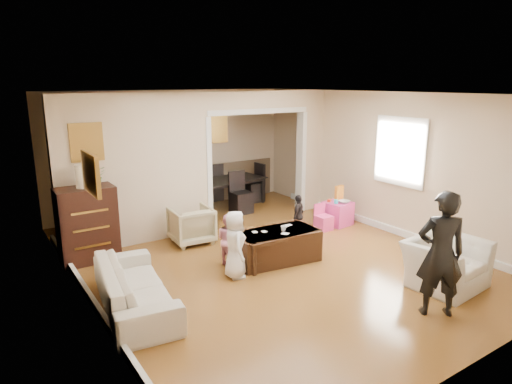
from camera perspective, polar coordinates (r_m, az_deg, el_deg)
floor at (r=7.32m, az=0.88°, el=-8.32°), size 7.00×7.00×0.00m
partition_left at (r=7.92m, az=-14.89°, el=2.75°), size 2.75×0.18×2.60m
partition_right at (r=9.83m, az=6.87°, el=5.24°), size 0.55×0.18×2.60m
partition_header at (r=8.89m, az=0.17°, el=11.72°), size 2.22×0.18×0.35m
window_pane at (r=8.46m, az=17.99°, el=4.96°), size 0.03×0.95×1.10m
framed_art_partition at (r=7.51m, az=-20.87°, el=5.98°), size 0.45×0.03×0.55m
framed_art_sofa_wall at (r=5.19m, az=-20.41°, el=2.23°), size 0.03×0.55×0.40m
framed_art_alcove at (r=10.34m, az=-4.96°, el=7.96°), size 0.45×0.03×0.55m
sofa at (r=5.89m, az=-15.29°, el=-11.60°), size 1.02×2.03×0.57m
armchair_back at (r=7.93m, az=-8.28°, el=-4.20°), size 0.74×0.76×0.64m
armchair_front at (r=6.77m, az=23.10°, el=-8.43°), size 1.08×0.96×0.66m
dresser at (r=7.47m, az=-20.77°, el=-3.93°), size 0.87×0.49×1.20m
table_lamp at (r=7.28m, az=-21.30°, el=1.91°), size 0.22×0.22×0.36m
potted_plant at (r=7.33m, az=-19.76°, el=1.91°), size 0.28×0.24×0.31m
coffee_table at (r=7.10m, az=2.61°, el=-6.93°), size 1.39×0.83×0.49m
coffee_cup at (r=7.02m, az=3.54°, el=-4.69°), size 0.10×0.10×0.08m
play_table at (r=9.00m, az=10.38°, el=-2.70°), size 0.53×0.53×0.46m
cereal_box at (r=9.05m, az=10.59°, el=-0.12°), size 0.21×0.09×0.30m
cyan_cup at (r=8.83m, az=10.21°, el=-1.21°), size 0.08×0.08×0.08m
toy_block at (r=8.94m, az=9.36°, el=-1.09°), size 0.10×0.09×0.05m
play_bowl at (r=8.89m, az=11.22°, el=-1.25°), size 0.24×0.24×0.05m
dining_table at (r=10.16m, az=-3.85°, el=-0.09°), size 1.89×1.22×0.62m
adult_person at (r=5.79m, az=22.55°, el=-7.33°), size 0.68×0.64×1.57m
child_kneel_a at (r=6.45m, az=-2.70°, el=-6.72°), size 0.45×0.56×1.00m
child_kneel_b at (r=6.92m, az=-3.56°, el=-6.09°), size 0.38×0.45×0.81m
child_toddler at (r=8.23m, az=5.44°, el=-2.98°), size 0.48×0.40×0.77m
craft_papers at (r=7.08m, az=2.71°, el=-4.87°), size 0.75×0.44×0.00m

